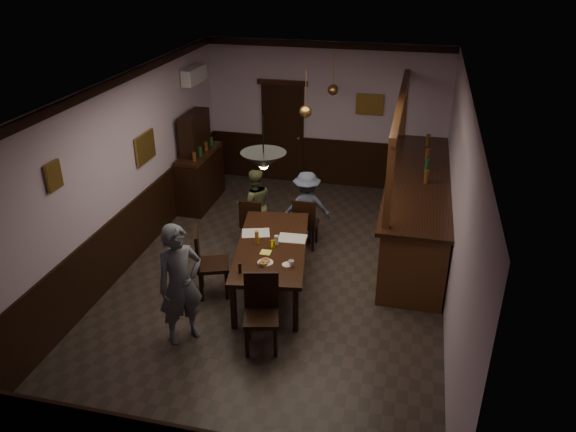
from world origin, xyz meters
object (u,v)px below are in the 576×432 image
(chair_side, at_px, (207,260))
(bar_counter, at_px, (416,206))
(dining_table, at_px, (272,249))
(chair_far_left, at_px, (252,221))
(sideboard, at_px, (199,168))
(chair_near, at_px, (261,308))
(pendant_brass_mid, at_px, (306,112))
(person_seated_right, at_px, (306,207))
(soda_can, at_px, (273,244))
(coffee_cup, at_px, (291,263))
(pendant_iron, at_px, (264,161))
(person_seated_left, at_px, (254,205))
(person_standing, at_px, (180,284))
(pendant_brass_far, at_px, (333,90))
(chair_far_right, at_px, (305,222))

(chair_side, distance_m, bar_counter, 3.82)
(dining_table, xyz_separation_m, chair_side, (-0.89, -0.36, -0.10))
(chair_far_left, relative_size, sideboard, 0.48)
(dining_table, relative_size, chair_side, 2.20)
(chair_near, bearing_deg, pendant_brass_mid, 77.53)
(dining_table, height_order, pendant_brass_mid, pendant_brass_mid)
(chair_far_left, xyz_separation_m, person_seated_right, (0.86, 0.42, 0.16))
(pendant_brass_mid, bearing_deg, soda_can, -93.25)
(pendant_brass_mid, bearing_deg, coffee_cup, -82.90)
(chair_near, relative_size, pendant_iron, 1.38)
(chair_far_left, xyz_separation_m, person_seated_left, (-0.03, 0.27, 0.17))
(person_standing, bearing_deg, chair_near, -41.35)
(chair_side, xyz_separation_m, pendant_brass_mid, (1.03, 2.05, 1.72))
(person_standing, bearing_deg, sideboard, 61.25)
(chair_far_left, height_order, person_standing, person_standing)
(coffee_cup, distance_m, pendant_brass_mid, 2.68)
(person_seated_left, xyz_separation_m, coffee_cup, (1.11, -1.97, 0.15))
(dining_table, distance_m, person_seated_left, 1.61)
(chair_near, relative_size, bar_counter, 0.23)
(chair_near, distance_m, pendant_brass_far, 4.84)
(pendant_brass_mid, bearing_deg, pendant_brass_far, 82.51)
(dining_table, relative_size, sideboard, 1.26)
(person_seated_right, relative_size, pendant_brass_far, 1.59)
(person_seated_right, distance_m, sideboard, 2.59)
(chair_near, bearing_deg, chair_side, 125.74)
(dining_table, height_order, coffee_cup, coffee_cup)
(sideboard, bearing_deg, chair_near, -58.99)
(chair_far_left, distance_m, chair_far_right, 0.90)
(chair_near, distance_m, bar_counter, 3.86)
(pendant_brass_mid, relative_size, pendant_brass_far, 1.00)
(person_seated_left, bearing_deg, pendant_brass_far, -147.43)
(chair_near, bearing_deg, pendant_iron, 84.79)
(person_seated_right, height_order, pendant_iron, pendant_iron)
(chair_side, distance_m, coffee_cup, 1.33)
(dining_table, distance_m, coffee_cup, 0.67)
(coffee_cup, xyz_separation_m, pendant_brass_far, (-0.07, 3.73, 1.50))
(bar_counter, bearing_deg, coffee_cup, -121.73)
(person_standing, bearing_deg, chair_side, 45.95)
(chair_far_left, relative_size, soda_can, 7.40)
(bar_counter, bearing_deg, sideboard, 172.53)
(pendant_brass_far, bearing_deg, pendant_iron, -93.01)
(chair_near, height_order, pendant_iron, pendant_iron)
(person_standing, distance_m, coffee_cup, 1.53)
(pendant_brass_far, bearing_deg, person_seated_right, -95.11)
(chair_side, bearing_deg, person_seated_right, -49.44)
(pendant_iron, bearing_deg, chair_far_right, 87.34)
(dining_table, distance_m, chair_side, 0.97)
(chair_far_right, bearing_deg, coffee_cup, 95.96)
(sideboard, height_order, pendant_brass_far, pendant_brass_far)
(coffee_cup, distance_m, soda_can, 0.57)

